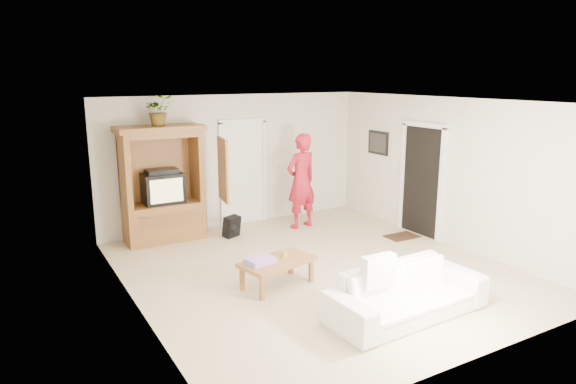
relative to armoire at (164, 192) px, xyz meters
name	(u,v)px	position (x,y,z in m)	size (l,w,h in m)	color
floor	(317,270)	(1.58, -2.66, -0.91)	(6.00, 6.00, 0.00)	tan
ceiling	(319,101)	(1.58, -2.66, 1.69)	(6.00, 6.00, 0.00)	white
wall_back	(236,160)	(1.58, 0.34, 0.39)	(5.50, 5.50, 0.00)	silver
wall_front	(481,245)	(1.58, -5.66, 0.39)	(5.50, 5.50, 0.00)	silver
wall_left	(133,213)	(-1.17, -2.66, 0.39)	(6.00, 6.00, 0.00)	silver
wall_right	(448,172)	(4.33, -2.66, 0.39)	(6.00, 6.00, 0.00)	silver
armoire	(164,192)	(0.00, 0.00, 0.00)	(1.82, 1.14, 2.10)	brown
door_back	(243,174)	(1.73, 0.31, 0.11)	(0.85, 0.05, 2.04)	white
doorway_right	(422,181)	(4.30, -2.06, 0.11)	(0.05, 0.90, 2.04)	black
framed_picture	(378,143)	(4.31, -0.76, 0.69)	(0.03, 0.60, 0.48)	black
doormat	(402,236)	(3.88, -2.06, -0.90)	(0.60, 0.40, 0.02)	#382316
plant	(159,111)	(-0.02, -0.03, 1.46)	(0.48, 0.41, 0.53)	#4C7238
man	(301,181)	(2.57, -0.56, 0.03)	(0.68, 0.45, 1.87)	#A81626
sofa	(407,292)	(1.71, -4.52, -0.60)	(2.13, 0.83, 0.62)	white
coffee_table	(277,263)	(0.74, -2.89, -0.56)	(1.17, 0.80, 0.40)	brown
towel	(260,261)	(0.47, -2.89, -0.47)	(0.38, 0.28, 0.08)	#FA539E
candle	(284,254)	(0.89, -2.85, -0.46)	(0.08, 0.08, 0.10)	tan
backpack_black	(232,227)	(1.11, -0.46, -0.72)	(0.31, 0.18, 0.38)	black
backpack_olive	(198,216)	(0.67, 0.16, -0.59)	(0.34, 0.25, 0.64)	#47442B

